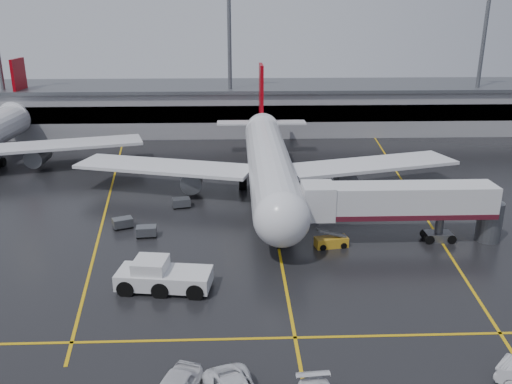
{
  "coord_description": "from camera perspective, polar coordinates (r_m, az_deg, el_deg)",
  "views": [
    {
      "loc": [
        -3.92,
        -53.6,
        21.67
      ],
      "look_at": [
        -2.0,
        -2.0,
        4.0
      ],
      "focal_mm": 37.09,
      "sensor_mm": 36.0,
      "label": 1
    }
  ],
  "objects": [
    {
      "name": "ground",
      "position": [
        57.95,
        1.91,
        -3.08
      ],
      "size": [
        220.0,
        220.0,
        0.0
      ],
      "primitive_type": "plane",
      "color": "black",
      "rests_on": "ground"
    },
    {
      "name": "apron_line_centre",
      "position": [
        57.95,
        1.91,
        -3.07
      ],
      "size": [
        0.25,
        90.0,
        0.02
      ],
      "primitive_type": "cube",
      "color": "gold",
      "rests_on": "ground"
    },
    {
      "name": "apron_line_stop",
      "position": [
        38.51,
        4.23,
        -15.39
      ],
      "size": [
        60.0,
        0.25,
        0.02
      ],
      "primitive_type": "cube",
      "color": "gold",
      "rests_on": "ground"
    },
    {
      "name": "apron_line_left",
      "position": [
        69.09,
        -15.47,
        -0.09
      ],
      "size": [
        9.99,
        69.35,
        0.02
      ],
      "primitive_type": "cube",
      "rotation": [
        0.0,
        0.0,
        0.14
      ],
      "color": "gold",
      "rests_on": "ground"
    },
    {
      "name": "apron_line_right",
      "position": [
        70.67,
        16.05,
        0.28
      ],
      "size": [
        7.57,
        69.64,
        0.02
      ],
      "primitive_type": "cube",
      "rotation": [
        0.0,
        0.0,
        -0.1
      ],
      "color": "gold",
      "rests_on": "ground"
    },
    {
      "name": "terminal",
      "position": [
        103.08,
        0.08,
        9.2
      ],
      "size": [
        122.0,
        19.0,
        8.6
      ],
      "color": "gray",
      "rests_on": "ground"
    },
    {
      "name": "light_mast_mid",
      "position": [
        95.88,
        -2.86,
        14.56
      ],
      "size": [
        3.0,
        1.2,
        25.45
      ],
      "color": "#595B60",
      "rests_on": "ground"
    },
    {
      "name": "light_mast_right",
      "position": [
        105.45,
        23.17,
        13.52
      ],
      "size": [
        3.0,
        1.2,
        25.45
      ],
      "color": "#595B60",
      "rests_on": "ground"
    },
    {
      "name": "main_airliner",
      "position": [
        65.78,
        1.37,
        3.49
      ],
      "size": [
        48.8,
        45.6,
        14.1
      ],
      "color": "silver",
      "rests_on": "ground"
    },
    {
      "name": "jet_bridge",
      "position": [
        53.2,
        15.27,
        -1.29
      ],
      "size": [
        19.9,
        3.4,
        6.05
      ],
      "color": "silver",
      "rests_on": "ground"
    },
    {
      "name": "pushback_tractor",
      "position": [
        44.5,
        -10.13,
        -8.99
      ],
      "size": [
        7.97,
        4.18,
        2.73
      ],
      "color": "silver",
      "rests_on": "ground"
    },
    {
      "name": "belt_loader",
      "position": [
        52.01,
        8.12,
        -5.34
      ],
      "size": [
        3.32,
        1.93,
        1.99
      ],
      "color": "gold",
      "rests_on": "ground"
    },
    {
      "name": "baggage_cart_a",
      "position": [
        54.75,
        -11.73,
        -4.14
      ],
      "size": [
        2.11,
        1.48,
        1.12
      ],
      "color": "#595B60",
      "rests_on": "ground"
    },
    {
      "name": "baggage_cart_b",
      "position": [
        57.44,
        -14.18,
        -3.21
      ],
      "size": [
        2.35,
        1.99,
        1.12
      ],
      "color": "#595B60",
      "rests_on": "ground"
    },
    {
      "name": "baggage_cart_c",
      "position": [
        62.09,
        -8.05,
        -1.12
      ],
      "size": [
        2.25,
        1.73,
        1.12
      ],
      "color": "#595B60",
      "rests_on": "ground"
    }
  ]
}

